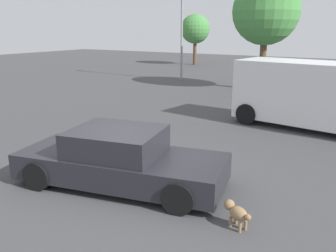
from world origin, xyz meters
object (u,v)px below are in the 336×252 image
object	(u,v)px
light_post_near	(182,6)
van_white	(310,93)
sedan_foreground	(120,160)
dog	(236,212)

from	to	relation	value
light_post_near	van_white	bearing A→B (deg)	-40.24
van_white	light_post_near	xyz separation A→B (m)	(-9.70, 8.21, 3.58)
sedan_foreground	dog	distance (m)	2.91
dog	van_white	bearing A→B (deg)	-62.27
van_white	sedan_foreground	bearing A→B (deg)	77.80
van_white	light_post_near	bearing A→B (deg)	-32.40
dog	light_post_near	xyz separation A→B (m)	(-9.94, 15.80, 4.54)
sedan_foreground	light_post_near	bearing A→B (deg)	102.65
dog	sedan_foreground	bearing A→B (deg)	18.78
sedan_foreground	dog	size ratio (longest dim) A/B	8.43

